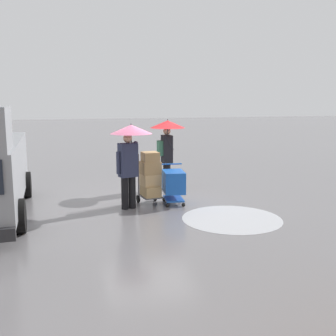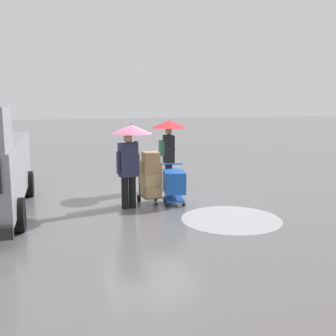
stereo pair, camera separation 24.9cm
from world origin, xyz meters
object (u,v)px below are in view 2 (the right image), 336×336
pedestrian_pink_side (169,138)px  pedestrian_black_side (130,146)px  shopping_cart_vendor (174,183)px  hand_dolly_boxes (151,176)px

pedestrian_pink_side → pedestrian_black_side: (1.41, 1.79, 0.01)m
pedestrian_pink_side → shopping_cart_vendor: bearing=81.6°
hand_dolly_boxes → pedestrian_pink_side: (-0.84, -1.53, 0.83)m
hand_dolly_boxes → pedestrian_black_side: 1.05m
shopping_cart_vendor → pedestrian_pink_side: size_ratio=0.47×
pedestrian_pink_side → pedestrian_black_side: 2.27m
hand_dolly_boxes → pedestrian_black_side: pedestrian_black_side is taller
shopping_cart_vendor → hand_dolly_boxes: bearing=-12.0°
pedestrian_black_side → pedestrian_pink_side: bearing=-128.2°
shopping_cart_vendor → pedestrian_pink_side: pedestrian_pink_side is taller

